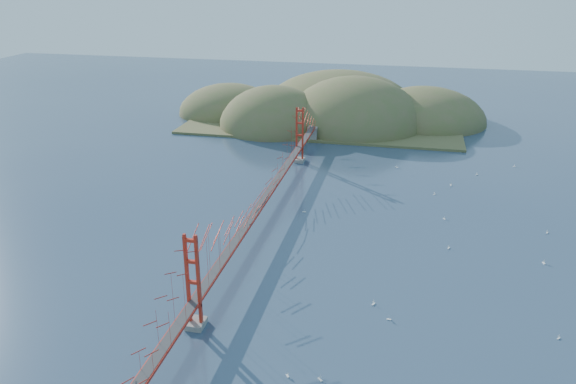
% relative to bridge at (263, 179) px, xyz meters
% --- Properties ---
extents(ground, '(320.00, 320.00, 0.00)m').
position_rel_bridge_xyz_m(ground, '(0.00, -0.18, -7.01)').
color(ground, '#314662').
rests_on(ground, ground).
extents(bridge, '(2.20, 94.40, 12.00)m').
position_rel_bridge_xyz_m(bridge, '(0.00, 0.00, 0.00)').
color(bridge, gray).
rests_on(bridge, ground).
extents(far_headlands, '(84.00, 58.00, 25.00)m').
position_rel_bridge_xyz_m(far_headlands, '(2.21, 68.33, -7.01)').
color(far_headlands, brown).
rests_on(far_headlands, ground).
extents(sailboat_1, '(0.58, 0.58, 0.61)m').
position_rel_bridge_xyz_m(sailboat_1, '(28.93, 6.33, -6.87)').
color(sailboat_1, white).
rests_on(sailboat_1, ground).
extents(sailboat_10, '(0.57, 0.57, 0.61)m').
position_rel_bridge_xyz_m(sailboat_10, '(12.09, -36.23, -6.87)').
color(sailboat_10, white).
rests_on(sailboat_10, ground).
extents(sailboat_6, '(0.66, 0.66, 0.68)m').
position_rel_bridge_xyz_m(sailboat_6, '(15.39, -36.09, -6.86)').
color(sailboat_6, white).
rests_on(sailboat_6, ground).
extents(sailboat_7, '(0.69, 0.69, 0.73)m').
position_rel_bridge_xyz_m(sailboat_7, '(20.29, 30.35, -6.85)').
color(sailboat_7, white).
rests_on(sailboat_7, ground).
extents(sailboat_9, '(0.56, 0.56, 0.61)m').
position_rel_bridge_xyz_m(sailboat_9, '(44.29, 4.38, -6.87)').
color(sailboat_9, white).
rests_on(sailboat_9, ground).
extents(sailboat_14, '(0.57, 0.60, 0.68)m').
position_rel_bridge_xyz_m(sailboat_14, '(29.17, -4.20, -6.86)').
color(sailboat_14, white).
rests_on(sailboat_14, ground).
extents(sailboat_8, '(0.62, 0.62, 0.64)m').
position_rel_bridge_xyz_m(sailboat_8, '(35.99, 29.27, -6.86)').
color(sailboat_8, white).
rests_on(sailboat_8, ground).
extents(sailboat_2, '(0.56, 0.47, 0.65)m').
position_rel_bridge_xyz_m(sailboat_2, '(21.57, -24.16, -6.86)').
color(sailboat_2, white).
rests_on(sailboat_2, ground).
extents(sailboat_4, '(0.53, 0.53, 0.55)m').
position_rel_bridge_xyz_m(sailboat_4, '(27.59, 16.96, -6.88)').
color(sailboat_4, white).
rests_on(sailboat_4, ground).
extents(sailboat_17, '(0.51, 0.44, 0.59)m').
position_rel_bridge_xyz_m(sailboat_17, '(43.98, 36.03, -6.87)').
color(sailboat_17, white).
rests_on(sailboat_17, ground).
extents(sailboat_15, '(0.53, 0.63, 0.72)m').
position_rel_bridge_xyz_m(sailboat_15, '(30.69, 22.30, -6.85)').
color(sailboat_15, white).
rests_on(sailboat_15, ground).
extents(sailboat_13, '(0.55, 0.55, 0.58)m').
position_rel_bridge_xyz_m(sailboat_13, '(40.17, -23.74, -6.87)').
color(sailboat_13, white).
rests_on(sailboat_13, ground).
extents(sailboat_3, '(0.60, 0.50, 0.70)m').
position_rel_bridge_xyz_m(sailboat_3, '(6.00, 4.11, -6.85)').
color(sailboat_3, white).
rests_on(sailboat_3, ground).
extents(sailboat_5, '(0.59, 0.62, 0.70)m').
position_rel_bridge_xyz_m(sailboat_5, '(41.93, -5.92, -6.86)').
color(sailboat_5, white).
rests_on(sailboat_5, ground).
extents(sailboat_0, '(0.65, 0.65, 0.73)m').
position_rel_bridge_xyz_m(sailboat_0, '(19.55, -21.33, -6.85)').
color(sailboat_0, white).
rests_on(sailboat_0, ground).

